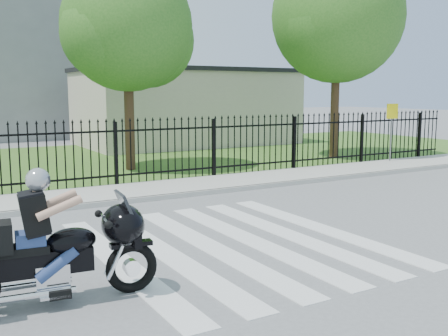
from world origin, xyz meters
TOP-DOWN VIEW (x-y plane):
  - ground at (0.00, 0.00)m, footprint 120.00×120.00m
  - crosswalk at (0.00, 0.00)m, footprint 5.00×5.50m
  - sidewalk at (0.00, 5.00)m, footprint 40.00×2.00m
  - curb at (0.00, 4.00)m, footprint 40.00×0.12m
  - grass_strip at (0.00, 12.00)m, footprint 40.00×12.00m
  - iron_fence at (0.00, 6.00)m, footprint 26.00×0.04m
  - tree_mid at (1.50, 9.00)m, footprint 4.20×4.20m
  - tree_right at (9.50, 8.00)m, footprint 5.00×5.00m
  - building_low at (7.00, 16.00)m, footprint 10.00×6.00m
  - building_low_roof at (7.00, 16.00)m, footprint 10.20×6.20m
  - motorcycle_rider at (-3.29, -1.10)m, footprint 2.63×0.99m
  - traffic_sign at (10.13, 5.69)m, footprint 0.44×0.14m

SIDE VIEW (x-z plane):
  - ground at x=0.00m, z-range 0.00..0.00m
  - crosswalk at x=0.00m, z-range 0.00..0.01m
  - grass_strip at x=0.00m, z-range 0.00..0.02m
  - sidewalk at x=0.00m, z-range 0.00..0.12m
  - curb at x=0.00m, z-range 0.00..0.12m
  - motorcycle_rider at x=-3.29m, z-range -0.16..1.58m
  - iron_fence at x=0.00m, z-range 0.00..1.80m
  - traffic_sign at x=10.13m, z-range 0.56..2.60m
  - building_low at x=7.00m, z-range 0.00..3.50m
  - building_low_roof at x=7.00m, z-range 3.50..3.70m
  - tree_mid at x=1.50m, z-range 1.28..8.06m
  - tree_right at x=9.50m, z-range 1.44..9.34m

